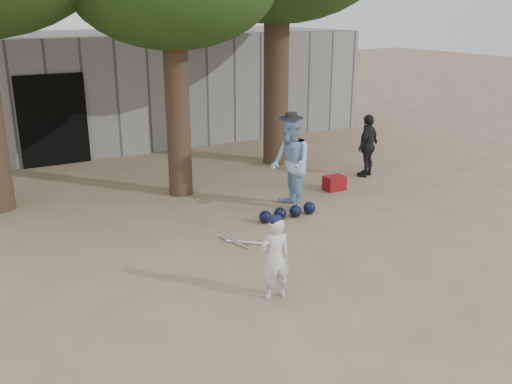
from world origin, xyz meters
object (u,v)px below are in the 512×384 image
spectator_dark (368,146)px  red_bag (334,183)px  spectator_blue (290,164)px  boy_player (275,258)px

spectator_dark → red_bag: bearing=-3.4°
spectator_dark → spectator_blue: bearing=-4.0°
spectator_blue → red_bag: 1.73m
spectator_blue → spectator_dark: (2.74, 1.04, -0.19)m
spectator_blue → boy_player: bearing=-23.8°
spectator_dark → red_bag: size_ratio=3.39×
boy_player → spectator_dark: 6.17m
spectator_dark → red_bag: (-1.27, -0.50, -0.56)m
boy_player → spectator_blue: size_ratio=0.63×
boy_player → spectator_blue: spectator_blue is taller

